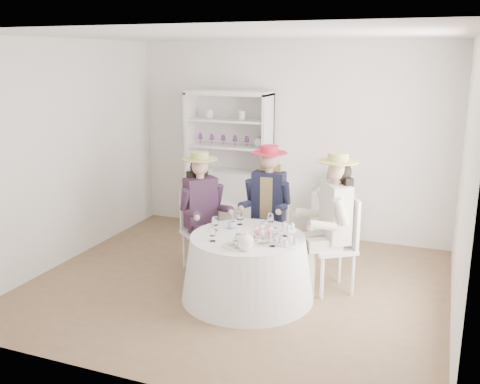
% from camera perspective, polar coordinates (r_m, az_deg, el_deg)
% --- Properties ---
extents(ground, '(4.50, 4.50, 0.00)m').
position_cam_1_polar(ground, '(6.10, -0.35, -9.81)').
color(ground, brown).
rests_on(ground, ground).
extents(ceiling, '(4.50, 4.50, 0.00)m').
position_cam_1_polar(ceiling, '(5.57, -0.39, 16.43)').
color(ceiling, white).
rests_on(ceiling, wall_back).
extents(wall_back, '(4.50, 0.00, 4.50)m').
position_cam_1_polar(wall_back, '(7.55, 5.28, 5.57)').
color(wall_back, white).
rests_on(wall_back, ground).
extents(wall_front, '(4.50, 0.00, 4.50)m').
position_cam_1_polar(wall_front, '(3.95, -11.16, -2.87)').
color(wall_front, white).
rests_on(wall_front, ground).
extents(wall_left, '(0.00, 4.50, 4.50)m').
position_cam_1_polar(wall_left, '(6.83, -18.24, 3.96)').
color(wall_left, white).
rests_on(wall_left, ground).
extents(wall_right, '(0.00, 4.50, 4.50)m').
position_cam_1_polar(wall_right, '(5.30, 22.86, 0.68)').
color(wall_right, white).
rests_on(wall_right, ground).
extents(tea_table, '(1.40, 1.40, 0.69)m').
position_cam_1_polar(tea_table, '(5.67, 0.81, -8.01)').
color(tea_table, white).
rests_on(tea_table, ground).
extents(hutch, '(1.27, 0.64, 2.03)m').
position_cam_1_polar(hutch, '(7.71, -1.09, 1.05)').
color(hutch, silver).
rests_on(hutch, ground).
extents(side_table, '(0.60, 0.60, 0.73)m').
position_cam_1_polar(side_table, '(7.33, 10.11, -2.78)').
color(side_table, silver).
rests_on(side_table, ground).
extents(hatbox, '(0.29, 0.29, 0.27)m').
position_cam_1_polar(hatbox, '(7.20, 10.29, 1.03)').
color(hatbox, black).
rests_on(hatbox, side_table).
extents(guest_left, '(0.61, 0.59, 1.43)m').
position_cam_1_polar(guest_left, '(6.25, -4.12, -1.39)').
color(guest_left, silver).
rests_on(guest_left, ground).
extents(guest_mid, '(0.53, 0.56, 1.48)m').
position_cam_1_polar(guest_mid, '(6.36, 3.03, -0.78)').
color(guest_mid, silver).
rests_on(guest_mid, ground).
extents(guest_right, '(0.65, 0.62, 1.53)m').
position_cam_1_polar(guest_right, '(5.74, 9.91, -2.44)').
color(guest_right, silver).
rests_on(guest_right, ground).
extents(spare_chair, '(0.59, 0.59, 1.04)m').
position_cam_1_polar(spare_chair, '(7.37, -3.20, -0.93)').
color(spare_chair, silver).
rests_on(spare_chair, ground).
extents(teacup_a, '(0.12, 0.12, 0.07)m').
position_cam_1_polar(teacup_a, '(5.76, -0.88, -3.60)').
color(teacup_a, white).
rests_on(teacup_a, tea_table).
extents(teacup_b, '(0.09, 0.09, 0.07)m').
position_cam_1_polar(teacup_b, '(5.78, 2.52, -3.56)').
color(teacup_b, white).
rests_on(teacup_b, tea_table).
extents(teacup_c, '(0.08, 0.08, 0.06)m').
position_cam_1_polar(teacup_c, '(5.59, 3.65, -4.25)').
color(teacup_c, white).
rests_on(teacup_c, tea_table).
extents(flower_bowl, '(0.20, 0.20, 0.05)m').
position_cam_1_polar(flower_bowl, '(5.38, 2.40, -5.07)').
color(flower_bowl, white).
rests_on(flower_bowl, tea_table).
extents(flower_arrangement, '(0.17, 0.17, 0.06)m').
position_cam_1_polar(flower_arrangement, '(5.39, 2.40, -4.40)').
color(flower_arrangement, pink).
rests_on(flower_arrangement, tea_table).
extents(table_teapot, '(0.24, 0.17, 0.18)m').
position_cam_1_polar(table_teapot, '(5.14, 0.62, -5.40)').
color(table_teapot, white).
rests_on(table_teapot, tea_table).
extents(sandwich_plate, '(0.27, 0.27, 0.06)m').
position_cam_1_polar(sandwich_plate, '(5.25, -0.33, -5.65)').
color(sandwich_plate, white).
rests_on(sandwich_plate, tea_table).
extents(cupcake_stand, '(0.22, 0.22, 0.21)m').
position_cam_1_polar(cupcake_stand, '(5.31, 5.14, -4.79)').
color(cupcake_stand, white).
rests_on(cupcake_stand, tea_table).
extents(stemware_set, '(0.83, 0.84, 0.15)m').
position_cam_1_polar(stemware_set, '(5.52, 0.83, -3.97)').
color(stemware_set, white).
rests_on(stemware_set, tea_table).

